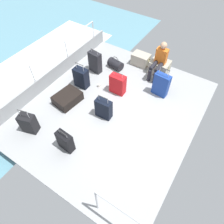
% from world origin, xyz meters
% --- Properties ---
extents(ground_plane, '(4.40, 5.20, 0.06)m').
position_xyz_m(ground_plane, '(0.00, 0.00, -0.03)').
color(ground_plane, '#939699').
extents(gunwale_port, '(0.06, 5.20, 0.45)m').
position_xyz_m(gunwale_port, '(-2.17, 0.00, 0.23)').
color(gunwale_port, '#939699').
rests_on(gunwale_port, ground_plane).
extents(railing_port, '(0.04, 4.20, 1.02)m').
position_xyz_m(railing_port, '(-2.17, 0.00, 0.78)').
color(railing_port, silver).
rests_on(railing_port, ground_plane).
extents(stair_rail_starboard, '(0.94, 0.04, 0.97)m').
position_xyz_m(stair_rail_starboard, '(1.60, -2.35, 0.65)').
color(stair_rail_starboard, silver).
rests_on(stair_rail_starboard, ground_plane).
extents(sea_wake, '(12.00, 12.00, 0.01)m').
position_xyz_m(sea_wake, '(-3.60, 0.00, -0.34)').
color(sea_wake, '#598C9E').
rests_on(sea_wake, ground_plane).
extents(cargo_crate_0, '(0.61, 0.38, 0.38)m').
position_xyz_m(cargo_crate_0, '(-0.30, 2.16, 0.19)').
color(cargo_crate_0, '#9E9989').
rests_on(cargo_crate_0, ground_plane).
extents(cargo_crate_1, '(0.62, 0.49, 0.41)m').
position_xyz_m(cargo_crate_1, '(0.40, 2.12, 0.20)').
color(cargo_crate_1, '#9E9989').
rests_on(cargo_crate_1, ground_plane).
extents(passenger_seated, '(0.34, 0.66, 1.11)m').
position_xyz_m(passenger_seated, '(0.40, 1.93, 0.59)').
color(passenger_seated, orange).
rests_on(passenger_seated, ground_plane).
extents(suitcase_0, '(0.45, 0.25, 0.73)m').
position_xyz_m(suitcase_0, '(-0.25, 0.61, 0.30)').
color(suitcase_0, red).
rests_on(suitcase_0, ground_plane).
extents(suitcase_1, '(0.46, 0.23, 0.94)m').
position_xyz_m(suitcase_1, '(0.83, 1.21, 0.36)').
color(suitcase_1, navy).
rests_on(suitcase_1, ground_plane).
extents(suitcase_2, '(0.64, 0.79, 0.27)m').
position_xyz_m(suitcase_2, '(-1.22, -0.49, 0.14)').
color(suitcase_2, black).
rests_on(suitcase_2, ground_plane).
extents(suitcase_3, '(0.41, 0.21, 0.65)m').
position_xyz_m(suitcase_3, '(-0.26, -1.65, 0.27)').
color(suitcase_3, black).
rests_on(suitcase_3, ground_plane).
extents(suitcase_4, '(0.43, 0.25, 0.78)m').
position_xyz_m(suitcase_4, '(-1.36, 1.04, 0.34)').
color(suitcase_4, black).
rests_on(suitcase_4, ground_plane).
extents(suitcase_5, '(0.44, 0.23, 0.73)m').
position_xyz_m(suitcase_5, '(-0.07, -0.36, 0.29)').
color(suitcase_5, black).
rests_on(suitcase_5, ground_plane).
extents(suitcase_6, '(0.42, 0.27, 0.81)m').
position_xyz_m(suitcase_6, '(-1.29, 0.25, 0.31)').
color(suitcase_6, black).
rests_on(suitcase_6, ground_plane).
extents(suitcase_7, '(0.44, 0.35, 0.76)m').
position_xyz_m(suitcase_7, '(-1.36, -1.75, 0.27)').
color(suitcase_7, black).
rests_on(suitcase_7, ground_plane).
extents(duffel_bag, '(0.53, 0.37, 0.43)m').
position_xyz_m(duffel_bag, '(-0.90, 1.53, 0.15)').
color(duffel_bag, black).
rests_on(duffel_bag, ground_plane).
extents(paper_cup, '(0.08, 0.08, 0.10)m').
position_xyz_m(paper_cup, '(-0.83, 0.48, 0.05)').
color(paper_cup, white).
rests_on(paper_cup, ground_plane).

